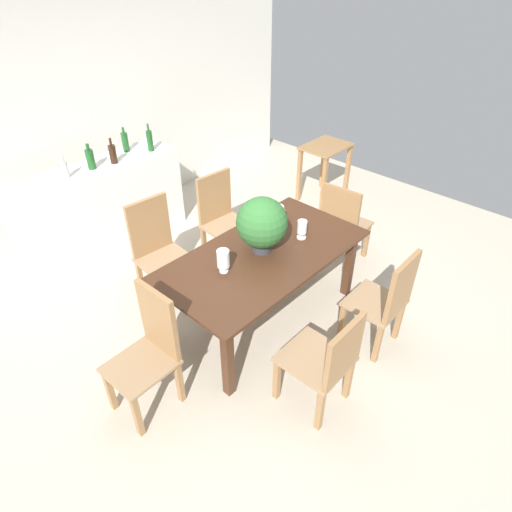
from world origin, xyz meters
TOP-DOWN VIEW (x-y plane):
  - ground_plane at (0.00, 0.00)m, footprint 7.04×7.04m
  - back_wall at (0.00, 2.60)m, footprint 6.40×0.10m
  - dining_table at (0.00, -0.19)m, footprint 1.86×0.97m
  - chair_head_end at (-1.22, -0.19)m, footprint 0.47×0.42m
  - chair_foot_end at (1.24, -0.20)m, footprint 0.44×0.49m
  - chair_near_right at (0.42, -1.18)m, footprint 0.45×0.43m
  - chair_near_left at (-0.42, -1.18)m, footprint 0.46×0.48m
  - chair_far_right at (0.43, 0.80)m, footprint 0.49×0.51m
  - chair_far_left at (-0.41, 0.80)m, footprint 0.50×0.50m
  - flower_centerpiece at (0.02, -0.15)m, footprint 0.44×0.44m
  - crystal_vase_left at (0.43, 0.03)m, footprint 0.12×0.12m
  - crystal_vase_center_near at (-0.41, -0.12)m, footprint 0.10×0.10m
  - crystal_vase_right at (0.41, -0.28)m, footprint 0.09×0.09m
  - wine_glass at (0.57, 0.09)m, footprint 0.07×0.07m
  - kitchen_counter at (-0.31, 1.97)m, footprint 1.88×0.51m
  - wine_bottle_green at (-0.33, 1.94)m, footprint 0.08×0.08m
  - wine_bottle_amber at (-0.10, 1.89)m, footprint 0.08×0.08m
  - wine_bottle_dark at (-0.62, 1.93)m, footprint 0.06×0.06m
  - wine_bottle_tall at (0.37, 1.88)m, footprint 0.07×0.07m
  - wine_bottle_clear at (0.18, 2.07)m, footprint 0.07×0.07m
  - side_table at (2.32, 0.81)m, footprint 0.63×0.48m

SIDE VIEW (x-z plane):
  - ground_plane at x=0.00m, z-range 0.00..0.00m
  - kitchen_counter at x=-0.31m, z-range 0.00..0.98m
  - chair_near_left at x=-0.42m, z-range 0.05..0.96m
  - chair_foot_end at x=1.24m, z-range 0.05..0.98m
  - chair_near_right at x=0.42m, z-range 0.05..1.02m
  - chair_far_right at x=0.43m, z-range 0.05..1.03m
  - chair_head_end at x=-1.22m, z-range 0.04..1.05m
  - chair_far_left at x=-0.41m, z-range 0.04..1.06m
  - side_table at x=2.32m, z-range 0.18..0.94m
  - dining_table at x=0.00m, z-range 0.28..1.02m
  - wine_glass at x=0.57m, z-range 0.77..0.91m
  - crystal_vase_right at x=0.41m, z-range 0.76..0.93m
  - crystal_vase_left at x=0.43m, z-range 0.76..0.96m
  - crystal_vase_center_near at x=-0.41m, z-range 0.76..0.97m
  - flower_centerpiece at x=0.02m, z-range 0.76..1.26m
  - wine_bottle_dark at x=-0.62m, z-range 0.94..1.20m
  - wine_bottle_amber at x=-0.10m, z-range 0.94..1.22m
  - wine_bottle_green at x=-0.33m, z-range 0.95..1.22m
  - wine_bottle_clear at x=0.18m, z-range 0.95..1.22m
  - wine_bottle_tall at x=0.37m, z-range 0.94..1.25m
  - back_wall at x=0.00m, z-range 0.00..2.60m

